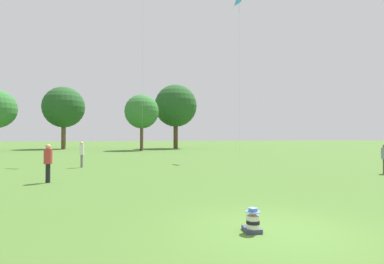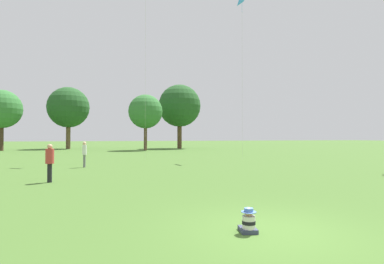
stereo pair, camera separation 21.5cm
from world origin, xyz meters
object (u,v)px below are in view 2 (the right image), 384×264
distant_tree_0 (1,109)px  distant_tree_3 (180,106)px  seated_toddler (248,222)px  person_standing_0 (84,152)px  kite_3 (242,4)px  person_standing_1 (50,160)px  distant_tree_1 (68,108)px  distant_tree_2 (145,112)px

distant_tree_0 → distant_tree_3: 29.16m
seated_toddler → person_standing_0: 17.18m
seated_toddler → person_standing_0: bearing=116.2°
person_standing_0 → distant_tree_3: 35.90m
seated_toddler → person_standing_0: person_standing_0 is taller
person_standing_0 → kite_3: size_ratio=0.11×
seated_toddler → person_standing_1: size_ratio=0.31×
kite_3 → distant_tree_1: bearing=-111.9°
kite_3 → distant_tree_1: 37.85m
seated_toddler → distant_tree_1: distant_tree_1 is taller
person_standing_1 → kite_3: size_ratio=0.11×
distant_tree_2 → distant_tree_3: (7.14, 5.92, 1.72)m
seated_toddler → distant_tree_3: bearing=88.7°
distant_tree_3 → distant_tree_2: bearing=-140.4°
seated_toddler → distant_tree_1: bearing=111.1°
seated_toddler → distant_tree_1: (-9.83, 52.30, 7.28)m
kite_3 → distant_tree_2: kite_3 is taller
seated_toddler → distant_tree_0: 50.91m
person_standing_0 → distant_tree_1: bearing=-64.1°
distant_tree_1 → distant_tree_3: 20.31m
person_standing_0 → distant_tree_2: distant_tree_2 is taller
kite_3 → distant_tree_0: kite_3 is taller
person_standing_1 → distant_tree_1: size_ratio=0.16×
person_standing_1 → distant_tree_1: (-4.07, 42.80, 6.43)m
kite_3 → distant_tree_2: 24.49m
person_standing_0 → person_standing_1: 7.10m
distant_tree_1 → person_standing_1: bearing=-84.6°
person_standing_1 → kite_3: (15.68, 11.54, 14.49)m
seated_toddler → distant_tree_0: size_ratio=0.06×
person_standing_1 → distant_tree_2: bearing=-49.1°
person_standing_0 → distant_tree_1: distant_tree_1 is taller
person_standing_1 → seated_toddler: bearing=177.0°
seated_toddler → distant_tree_2: (2.97, 42.59, 6.04)m
distant_tree_0 → distant_tree_1: distant_tree_1 is taller
seated_toddler → kite_3: bearing=75.3°
person_standing_0 → distant_tree_0: size_ratio=0.19×
seated_toddler → kite_3: kite_3 is taller
seated_toddler → distant_tree_1: size_ratio=0.05×
kite_3 → distant_tree_2: size_ratio=1.84×
seated_toddler → distant_tree_2: bearing=96.5°
seated_toddler → kite_3: 27.86m
distant_tree_0 → kite_3: bearing=-41.8°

